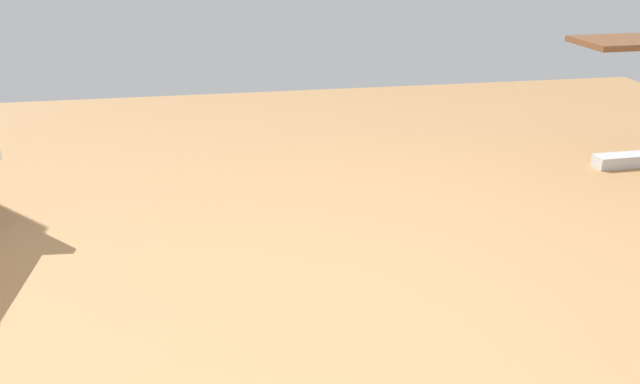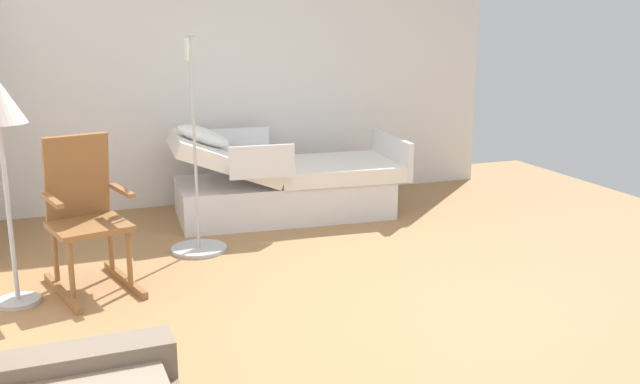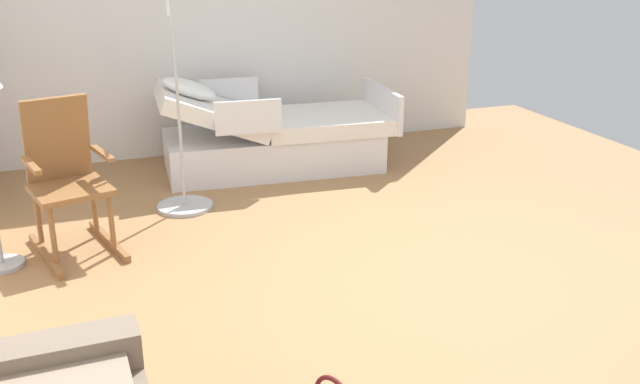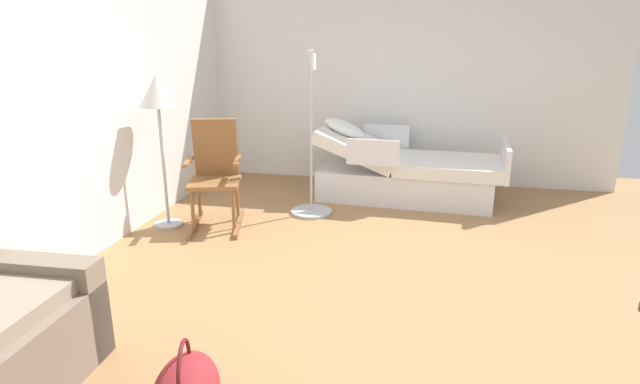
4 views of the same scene
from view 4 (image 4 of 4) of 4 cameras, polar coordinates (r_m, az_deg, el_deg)
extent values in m
plane|color=#9E7247|center=(4.03, 6.77, -9.89)|extent=(7.44, 7.44, 0.00)
cube|color=white|center=(4.56, -26.23, 9.41)|extent=(6.15, 0.10, 2.70)
cube|color=white|center=(6.64, 9.57, 12.62)|extent=(0.10, 5.12, 2.70)
cube|color=silver|center=(6.06, 9.38, 0.94)|extent=(1.00, 1.99, 0.35)
cube|color=white|center=(5.97, 14.00, 2.86)|extent=(0.99, 1.21, 0.14)
cube|color=white|center=(6.04, 4.37, 5.08)|extent=(0.97, 0.99, 0.46)
ellipsoid|color=white|center=(6.03, 2.75, 7.10)|extent=(0.37, 0.52, 0.30)
cube|color=silver|center=(5.50, 5.84, 4.37)|extent=(0.07, 0.56, 0.28)
cube|color=silver|center=(6.48, 7.38, 6.19)|extent=(0.07, 0.56, 0.28)
cube|color=silver|center=(5.96, 19.82, 3.44)|extent=(0.95, 0.11, 0.36)
cylinder|color=black|center=(5.88, 1.18, -0.58)|extent=(0.10, 0.10, 0.10)
cylinder|color=black|center=(6.55, 2.74, 1.23)|extent=(0.10, 0.10, 0.10)
cylinder|color=black|center=(5.72, 16.87, -1.81)|extent=(0.10, 0.10, 0.10)
cylinder|color=black|center=(6.41, 16.78, 0.17)|extent=(0.10, 0.10, 0.10)
cube|color=#7D6C5C|center=(3.50, -29.04, -10.87)|extent=(0.21, 0.86, 0.60)
cube|color=brown|center=(5.25, -13.67, -3.49)|extent=(0.75, 0.23, 0.05)
cube|color=brown|center=(5.19, -8.97, -3.46)|extent=(0.75, 0.23, 0.05)
cylinder|color=brown|center=(4.95, -9.56, -1.75)|extent=(0.04, 0.04, 0.40)
cylinder|color=brown|center=(5.01, -13.94, -1.80)|extent=(0.04, 0.04, 0.40)
cylinder|color=brown|center=(5.30, -9.15, -0.49)|extent=(0.04, 0.04, 0.40)
cylinder|color=brown|center=(5.35, -13.24, -0.55)|extent=(0.04, 0.04, 0.40)
cube|color=brown|center=(5.09, -11.60, 1.02)|extent=(0.57, 0.58, 0.04)
cube|color=brown|center=(5.21, -11.49, 4.79)|extent=(0.23, 0.45, 0.60)
cube|color=brown|center=(4.99, -9.16, 3.44)|extent=(0.38, 0.14, 0.03)
cube|color=brown|center=(5.06, -14.36, 3.31)|extent=(0.38, 0.14, 0.03)
cylinder|color=#B2B5BA|center=(5.35, -16.40, -3.44)|extent=(0.28, 0.28, 0.03)
cylinder|color=#B2B5BA|center=(5.19, -16.93, 2.69)|extent=(0.03, 0.03, 1.15)
cone|color=silver|center=(5.07, -17.63, 10.66)|extent=(0.34, 0.34, 0.30)
torus|color=maroon|center=(2.67, -14.80, -18.55)|extent=(0.29, 0.10, 0.30)
cylinder|color=#B2B5BA|center=(5.50, -0.97, -2.20)|extent=(0.44, 0.44, 0.03)
cylinder|color=#B2B5BA|center=(5.29, -1.01, 6.45)|extent=(0.02, 0.02, 1.65)
cube|color=#B2B5BA|center=(5.21, -1.06, 15.42)|extent=(0.28, 0.02, 0.02)
cube|color=white|center=(5.33, -0.76, 14.27)|extent=(0.09, 0.04, 0.16)
camera|label=1|loc=(4.83, -18.93, 11.97)|focal=34.86mm
camera|label=2|loc=(2.12, -87.06, 1.26)|focal=39.86mm
camera|label=3|loc=(1.93, -87.86, 8.38)|focal=39.71mm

